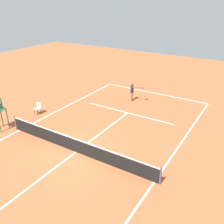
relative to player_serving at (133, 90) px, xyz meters
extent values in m
plane|color=#AD5933|center=(-0.90, 9.17, -1.04)|extent=(60.00, 60.00, 0.00)
cube|color=white|center=(-0.90, -2.95, -1.03)|extent=(10.37, 0.10, 0.01)
cube|color=white|center=(-6.08, 9.17, -1.03)|extent=(0.10, 24.24, 0.01)
cube|color=white|center=(4.29, 9.17, -1.03)|extent=(0.10, 24.24, 0.01)
cube|color=white|center=(-0.90, 2.51, -1.03)|extent=(7.78, 0.10, 0.01)
cube|color=white|center=(-0.90, 9.17, -1.03)|extent=(0.10, 13.33, 0.01)
cylinder|color=#4C4C51|center=(-6.38, 9.17, -0.50)|extent=(0.10, 0.10, 1.07)
cylinder|color=#4C4C51|center=(4.59, 9.17, -0.50)|extent=(0.10, 0.10, 1.07)
cube|color=black|center=(-0.90, 9.17, -0.58)|extent=(10.97, 0.03, 0.91)
cube|color=white|center=(-0.90, 9.17, -0.11)|extent=(10.97, 0.04, 0.06)
cylinder|color=brown|center=(0.09, -0.08, -0.63)|extent=(0.12, 0.12, 0.81)
cylinder|color=brown|center=(0.02, 0.10, -0.63)|extent=(0.12, 0.12, 0.81)
cylinder|color=black|center=(0.05, 0.01, 0.09)|extent=(0.28, 0.28, 0.63)
sphere|color=brown|center=(0.05, 0.01, 0.59)|extent=(0.23, 0.23, 0.23)
cylinder|color=brown|center=(0.12, -0.16, 0.12)|extent=(0.09, 0.09, 0.56)
cylinder|color=brown|center=(-0.28, 0.09, 0.33)|extent=(0.56, 0.28, 0.09)
cylinder|color=black|center=(-0.66, -0.06, 0.33)|extent=(0.26, 0.12, 0.04)
ellipsoid|color=red|center=(-0.93, -0.16, 0.33)|extent=(0.40, 0.37, 0.04)
sphere|color=#CCE033|center=(0.66, 0.73, -1.00)|extent=(0.07, 0.07, 0.07)
cylinder|color=#2D6B4C|center=(5.14, 9.37, -0.26)|extent=(0.07, 0.07, 1.55)
cylinder|color=#2D6B4C|center=(5.84, 9.37, -0.26)|extent=(0.07, 0.07, 1.55)
cylinder|color=#262626|center=(5.04, 6.76, -0.81)|extent=(0.04, 0.04, 0.45)
cylinder|color=#262626|center=(5.39, 6.76, -0.81)|extent=(0.04, 0.04, 0.45)
cylinder|color=#262626|center=(5.04, 6.41, -0.81)|extent=(0.04, 0.04, 0.45)
cylinder|color=#262626|center=(5.39, 6.41, -0.81)|extent=(0.04, 0.04, 0.45)
cube|color=silver|center=(5.21, 6.58, -0.56)|extent=(0.44, 0.44, 0.06)
cube|color=silver|center=(5.21, 6.36, -0.31)|extent=(0.44, 0.04, 0.44)
camera|label=1|loc=(-9.53, 18.86, 7.66)|focal=39.72mm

